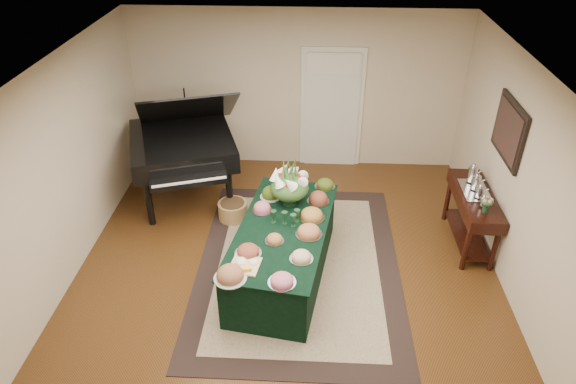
# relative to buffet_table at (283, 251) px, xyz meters

# --- Properties ---
(ground) EXTENTS (6.00, 6.00, 0.00)m
(ground) POSITION_rel_buffet_table_xyz_m (0.04, 0.05, -0.38)
(ground) COLOR black
(ground) RESTS_ON ground
(area_rug) EXTENTS (2.65, 3.71, 0.01)m
(area_rug) POSITION_rel_buffet_table_xyz_m (0.19, 0.19, -0.38)
(area_rug) COLOR black
(area_rug) RESTS_ON ground
(kitchen_doorway) EXTENTS (1.05, 0.07, 2.10)m
(kitchen_doorway) POSITION_rel_buffet_table_xyz_m (0.64, 3.02, 0.64)
(kitchen_doorway) COLOR silver
(kitchen_doorway) RESTS_ON ground
(buffet_table) EXTENTS (1.41, 2.39, 0.76)m
(buffet_table) POSITION_rel_buffet_table_xyz_m (0.00, 0.00, 0.00)
(buffet_table) COLOR black
(buffet_table) RESTS_ON ground
(food_platters) EXTENTS (1.36, 2.27, 0.12)m
(food_platters) POSITION_rel_buffet_table_xyz_m (0.03, -0.01, 0.42)
(food_platters) COLOR #B9B9C2
(food_platters) RESTS_ON buffet_table
(cutting_board) EXTENTS (0.37, 0.37, 0.10)m
(cutting_board) POSITION_rel_buffet_table_xyz_m (-0.37, -0.73, 0.41)
(cutting_board) COLOR tan
(cutting_board) RESTS_ON buffet_table
(green_goblets) EXTENTS (0.37, 0.18, 0.18)m
(green_goblets) POSITION_rel_buffet_table_xyz_m (0.05, 0.08, 0.47)
(green_goblets) COLOR #15351F
(green_goblets) RESTS_ON buffet_table
(floral_centerpiece) EXTENTS (0.52, 0.52, 0.52)m
(floral_centerpiece) POSITION_rel_buffet_table_xyz_m (0.05, 0.54, 0.68)
(floral_centerpiece) COLOR #15351F
(floral_centerpiece) RESTS_ON buffet_table
(grand_piano) EXTENTS (1.93, 2.14, 1.84)m
(grand_piano) POSITION_rel_buffet_table_xyz_m (-1.64, 1.80, 0.55)
(grand_piano) COLOR black
(grand_piano) RESTS_ON ground
(wicker_basket) EXTENTS (0.44, 0.44, 0.27)m
(wicker_basket) POSITION_rel_buffet_table_xyz_m (-0.83, 1.22, -0.25)
(wicker_basket) COLOR olive
(wicker_basket) RESTS_ON ground
(mahogany_sideboard) EXTENTS (0.45, 1.36, 0.81)m
(mahogany_sideboard) POSITION_rel_buffet_table_xyz_m (2.54, 0.81, 0.25)
(mahogany_sideboard) COLOR black
(mahogany_sideboard) RESTS_ON ground
(tea_service) EXTENTS (0.34, 0.74, 0.30)m
(tea_service) POSITION_rel_buffet_table_xyz_m (2.54, 0.85, 0.54)
(tea_service) COLOR #B9B9C2
(tea_service) RESTS_ON mahogany_sideboard
(pink_bouquet) EXTENTS (0.17, 0.17, 0.22)m
(pink_bouquet) POSITION_rel_buffet_table_xyz_m (2.54, 0.39, 0.57)
(pink_bouquet) COLOR #15351F
(pink_bouquet) RESTS_ON mahogany_sideboard
(wall_painting) EXTENTS (0.05, 0.95, 0.75)m
(wall_painting) POSITION_rel_buffet_table_xyz_m (2.76, 0.81, 1.37)
(wall_painting) COLOR black
(wall_painting) RESTS_ON ground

